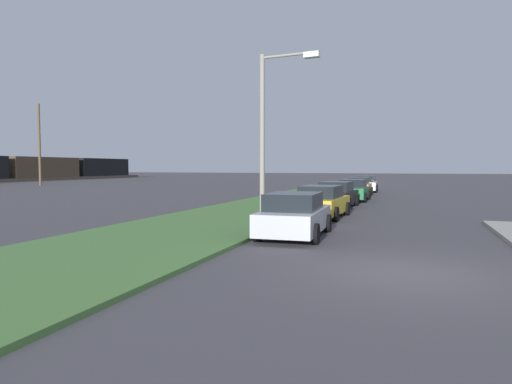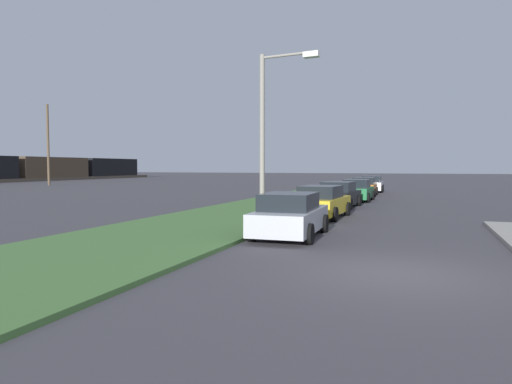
{
  "view_description": "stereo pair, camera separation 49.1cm",
  "coord_description": "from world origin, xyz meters",
  "px_view_note": "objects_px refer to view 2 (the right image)",
  "views": [
    {
      "loc": [
        -10.46,
        -0.08,
        2.33
      ],
      "look_at": [
        10.09,
        6.85,
        1.13
      ],
      "focal_mm": 32.16,
      "sensor_mm": 36.0,
      "label": 1
    },
    {
      "loc": [
        -10.3,
        -0.55,
        2.33
      ],
      "look_at": [
        10.09,
        6.85,
        1.13
      ],
      "focal_mm": 32.16,
      "sensor_mm": 36.0,
      "label": 2
    }
  ],
  "objects_px": {
    "parked_car_green": "(357,190)",
    "parked_car_white": "(372,184)",
    "parked_car_black": "(339,195)",
    "streetlight": "(269,122)",
    "distant_utility_pole": "(48,145)",
    "parked_car_orange": "(364,187)",
    "parked_car_yellow": "(321,202)",
    "parked_car_silver": "(290,215)"
  },
  "relations": [
    {
      "from": "parked_car_yellow",
      "to": "parked_car_green",
      "type": "bearing_deg",
      "value": 1.96
    },
    {
      "from": "parked_car_silver",
      "to": "streetlight",
      "type": "bearing_deg",
      "value": 22.88
    },
    {
      "from": "parked_car_green",
      "to": "parked_car_orange",
      "type": "relative_size",
      "value": 0.99
    },
    {
      "from": "parked_car_black",
      "to": "parked_car_white",
      "type": "height_order",
      "value": "same"
    },
    {
      "from": "parked_car_yellow",
      "to": "parked_car_white",
      "type": "xyz_separation_m",
      "value": [
        22.49,
        0.02,
        0.0
      ]
    },
    {
      "from": "streetlight",
      "to": "parked_car_white",
      "type": "bearing_deg",
      "value": -5.99
    },
    {
      "from": "distant_utility_pole",
      "to": "parked_car_silver",
      "type": "bearing_deg",
      "value": -127.31
    },
    {
      "from": "parked_car_yellow",
      "to": "streetlight",
      "type": "xyz_separation_m",
      "value": [
        -0.31,
        2.41,
        3.67
      ]
    },
    {
      "from": "parked_car_orange",
      "to": "streetlight",
      "type": "height_order",
      "value": "streetlight"
    },
    {
      "from": "parked_car_silver",
      "to": "parked_car_orange",
      "type": "bearing_deg",
      "value": -1.15
    },
    {
      "from": "parked_car_yellow",
      "to": "parked_car_black",
      "type": "relative_size",
      "value": 1.0
    },
    {
      "from": "parked_car_yellow",
      "to": "distant_utility_pole",
      "type": "height_order",
      "value": "distant_utility_pole"
    },
    {
      "from": "streetlight",
      "to": "parked_car_silver",
      "type": "bearing_deg",
      "value": -155.24
    },
    {
      "from": "parked_car_white",
      "to": "streetlight",
      "type": "relative_size",
      "value": 0.58
    },
    {
      "from": "parked_car_green",
      "to": "parked_car_white",
      "type": "height_order",
      "value": "same"
    },
    {
      "from": "parked_car_black",
      "to": "parked_car_orange",
      "type": "distance_m",
      "value": 11.33
    },
    {
      "from": "parked_car_green",
      "to": "distant_utility_pole",
      "type": "bearing_deg",
      "value": 71.74
    },
    {
      "from": "distant_utility_pole",
      "to": "parked_car_orange",
      "type": "bearing_deg",
      "value": -100.4
    },
    {
      "from": "parked_car_yellow",
      "to": "distant_utility_pole",
      "type": "xyz_separation_m",
      "value": [
        24.16,
        39.34,
        4.28
      ]
    },
    {
      "from": "parked_car_white",
      "to": "distant_utility_pole",
      "type": "bearing_deg",
      "value": 85.31
    },
    {
      "from": "distant_utility_pole",
      "to": "streetlight",
      "type": "bearing_deg",
      "value": -123.53
    },
    {
      "from": "parked_car_orange",
      "to": "parked_car_green",
      "type": "bearing_deg",
      "value": -179.32
    },
    {
      "from": "parked_car_green",
      "to": "streetlight",
      "type": "xyz_separation_m",
      "value": [
        -11.2,
        2.56,
        3.67
      ]
    },
    {
      "from": "parked_car_black",
      "to": "parked_car_green",
      "type": "xyz_separation_m",
      "value": [
        5.26,
        -0.32,
        0.0
      ]
    },
    {
      "from": "parked_car_black",
      "to": "streetlight",
      "type": "relative_size",
      "value": 0.58
    },
    {
      "from": "parked_car_black",
      "to": "parked_car_orange",
      "type": "xyz_separation_m",
      "value": [
        11.32,
        -0.08,
        0.0
      ]
    },
    {
      "from": "parked_car_silver",
      "to": "parked_car_black",
      "type": "height_order",
      "value": "same"
    },
    {
      "from": "parked_car_silver",
      "to": "parked_car_orange",
      "type": "xyz_separation_m",
      "value": [
        22.93,
        0.29,
        0.0
      ]
    },
    {
      "from": "parked_car_yellow",
      "to": "parked_car_white",
      "type": "bearing_deg",
      "value": 2.8
    },
    {
      "from": "parked_car_green",
      "to": "parked_car_white",
      "type": "xyz_separation_m",
      "value": [
        11.6,
        0.17,
        0.0
      ]
    },
    {
      "from": "parked_car_green",
      "to": "distant_utility_pole",
      "type": "height_order",
      "value": "distant_utility_pole"
    },
    {
      "from": "parked_car_black",
      "to": "streetlight",
      "type": "xyz_separation_m",
      "value": [
        -5.93,
        2.24,
        3.67
      ]
    },
    {
      "from": "parked_car_yellow",
      "to": "parked_car_white",
      "type": "distance_m",
      "value": 22.49
    },
    {
      "from": "parked_car_green",
      "to": "parked_car_white",
      "type": "distance_m",
      "value": 11.6
    },
    {
      "from": "parked_car_black",
      "to": "parked_car_silver",
      "type": "bearing_deg",
      "value": -175.19
    },
    {
      "from": "parked_car_yellow",
      "to": "distant_utility_pole",
      "type": "relative_size",
      "value": 0.44
    },
    {
      "from": "parked_car_silver",
      "to": "parked_car_white",
      "type": "distance_m",
      "value": 28.47
    },
    {
      "from": "parked_car_silver",
      "to": "distant_utility_pole",
      "type": "relative_size",
      "value": 0.44
    },
    {
      "from": "parked_car_green",
      "to": "distant_utility_pole",
      "type": "distance_m",
      "value": 41.87
    },
    {
      "from": "parked_car_yellow",
      "to": "parked_car_orange",
      "type": "height_order",
      "value": "same"
    },
    {
      "from": "parked_car_silver",
      "to": "parked_car_orange",
      "type": "relative_size",
      "value": 1.0
    },
    {
      "from": "parked_car_yellow",
      "to": "parked_car_green",
      "type": "height_order",
      "value": "same"
    }
  ]
}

